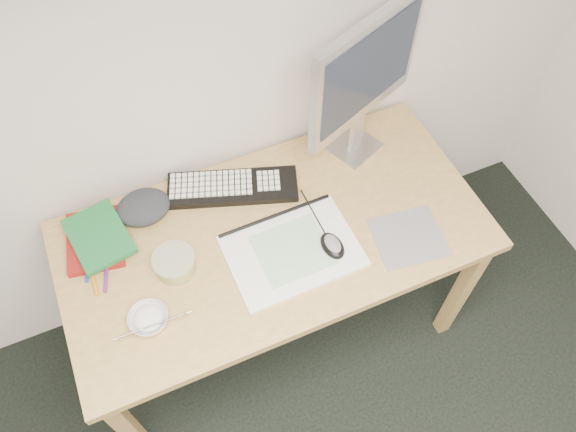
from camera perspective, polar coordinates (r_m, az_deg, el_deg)
name	(u,v)px	position (r m, az deg, el deg)	size (l,w,h in m)	color
desk	(274,246)	(1.92, -1.39, -3.09)	(1.40, 0.70, 0.75)	tan
mousepad	(409,237)	(1.88, 12.15, -2.11)	(0.22, 0.20, 0.00)	gray
sketchpad	(292,251)	(1.81, 0.46, -3.57)	(0.41, 0.30, 0.01)	white
keyboard	(233,187)	(1.95, -5.63, 2.91)	(0.45, 0.14, 0.03)	black
monitor	(365,74)	(1.83, 7.84, 14.08)	(0.46, 0.21, 0.56)	silver
mouse	(333,244)	(1.80, 4.55, -2.84)	(0.07, 0.11, 0.04)	black
rice_bowl	(149,319)	(1.74, -13.96, -10.15)	(0.12, 0.12, 0.04)	white
chopsticks	(153,325)	(1.70, -13.56, -10.73)	(0.02, 0.02, 0.22)	#ACACAE
fruit_tub	(175,264)	(1.79, -11.43, -4.77)	(0.14, 0.14, 0.07)	#D7C04C
book_red	(95,240)	(1.92, -19.01, -2.32)	(0.18, 0.23, 0.02)	maroon
book_green	(99,236)	(1.90, -18.67, -1.97)	(0.17, 0.23, 0.02)	#1A6A32
cloth_lump	(143,207)	(1.93, -14.49, 0.86)	(0.15, 0.12, 0.06)	#282A30
pencil_pink	(264,232)	(1.85, -2.50, -1.67)	(0.01, 0.01, 0.17)	pink
pencil_tan	(267,231)	(1.85, -2.16, -1.54)	(0.01, 0.01, 0.18)	tan
pencil_black	(298,216)	(1.88, 1.01, -0.01)	(0.01, 0.01, 0.19)	black
marker_blue	(88,266)	(1.89, -19.63, -4.77)	(0.01, 0.01, 0.12)	#1F44AB
marker_orange	(93,277)	(1.86, -19.20, -5.88)	(0.01, 0.01, 0.14)	orange
marker_purple	(106,274)	(1.85, -17.99, -5.66)	(0.01, 0.01, 0.13)	#67217B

